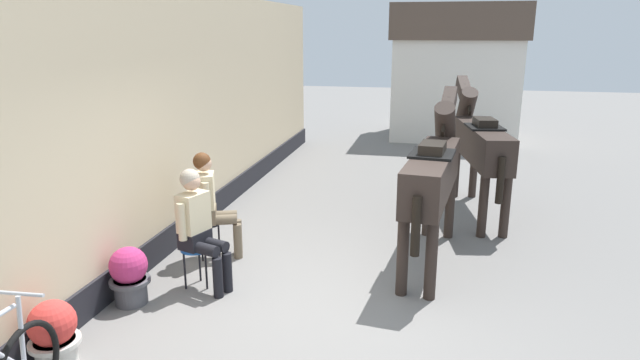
# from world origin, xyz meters

# --- Properties ---
(ground_plane) EXTENTS (40.00, 40.00, 0.00)m
(ground_plane) POSITION_xyz_m (0.00, 3.00, 0.00)
(ground_plane) COLOR slate
(pub_facade_wall) EXTENTS (0.34, 14.00, 3.40)m
(pub_facade_wall) POSITION_xyz_m (-2.55, 1.50, 1.54)
(pub_facade_wall) COLOR #CCB793
(pub_facade_wall) RESTS_ON ground_plane
(distant_cottage) EXTENTS (3.40, 2.60, 3.50)m
(distant_cottage) POSITION_xyz_m (1.40, 10.11, 1.80)
(distant_cottage) COLOR silver
(distant_cottage) RESTS_ON ground_plane
(seated_visitor_near) EXTENTS (0.61, 0.49, 1.39)m
(seated_visitor_near) POSITION_xyz_m (-1.55, 0.11, 0.78)
(seated_visitor_near) COLOR #194C99
(seated_visitor_near) RESTS_ON ground_plane
(seated_visitor_far) EXTENTS (0.61, 0.49, 1.39)m
(seated_visitor_far) POSITION_xyz_m (-1.76, 0.96, 0.78)
(seated_visitor_far) COLOR black
(seated_visitor_far) RESTS_ON ground_plane
(saddled_horse_near) EXTENTS (0.69, 2.99, 2.06)m
(saddled_horse_near) POSITION_xyz_m (0.97, 1.49, 1.16)
(saddled_horse_near) COLOR #2D231E
(saddled_horse_near) RESTS_ON ground_plane
(saddled_horse_far) EXTENTS (0.80, 2.98, 2.06)m
(saddled_horse_far) POSITION_xyz_m (1.65, 3.53, 1.16)
(saddled_horse_far) COLOR #2D231E
(saddled_horse_far) RESTS_ON ground_plane
(flower_planter_near) EXTENTS (0.43, 0.43, 0.64)m
(flower_planter_near) POSITION_xyz_m (-2.13, -1.60, 0.33)
(flower_planter_near) COLOR beige
(flower_planter_near) RESTS_ON ground_plane
(flower_planter_far) EXTENTS (0.43, 0.43, 0.64)m
(flower_planter_far) POSITION_xyz_m (-2.14, -0.39, 0.33)
(flower_planter_far) COLOR #4C4C51
(flower_planter_far) RESTS_ON ground_plane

